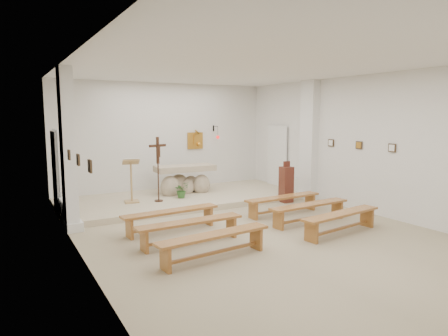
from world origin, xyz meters
TOP-DOWN VIEW (x-y plane):
  - ground at (0.00, 0.00)m, footprint 7.00×10.00m
  - wall_left at (-3.49, 0.00)m, footprint 0.02×10.00m
  - wall_right at (3.49, 0.00)m, footprint 0.02×10.00m
  - wall_back at (0.00, 4.99)m, footprint 7.00×0.02m
  - ceiling at (0.00, 0.00)m, footprint 7.00×10.00m
  - sanctuary_platform at (0.00, 3.50)m, footprint 6.98×3.00m
  - pilaster_left at (-3.37, 2.00)m, footprint 0.26×0.55m
  - pilaster_right at (3.37, 2.00)m, footprint 0.26×0.55m
  - gold_wall_relief at (1.05, 4.96)m, footprint 0.55×0.04m
  - sanctuary_lamp at (1.75, 4.71)m, footprint 0.11×0.36m
  - station_frame_left_front at (-3.47, -0.80)m, footprint 0.03×0.20m
  - station_frame_left_mid at (-3.47, 0.20)m, footprint 0.03×0.20m
  - station_frame_left_rear at (-3.47, 1.20)m, footprint 0.03×0.20m
  - station_frame_right_front at (3.47, -0.80)m, footprint 0.03×0.20m
  - station_frame_right_mid at (3.47, 0.20)m, footprint 0.03×0.20m
  - station_frame_right_rear at (3.47, 1.20)m, footprint 0.03×0.20m
  - radiator_left at (-3.43, 2.70)m, footprint 0.10×0.85m
  - radiator_right at (3.43, 2.70)m, footprint 0.10×0.85m
  - altar at (0.18, 3.90)m, footprint 1.82×0.83m
  - lectern at (-1.61, 3.39)m, footprint 0.49×0.44m
  - crucifix_stand at (-0.93, 3.15)m, footprint 0.52×0.23m
  - potted_plant at (-0.19, 3.28)m, footprint 0.49×0.46m
  - donation_pedestal at (2.47, 1.90)m, footprint 0.33×0.33m
  - bench_left_front at (-1.52, 0.82)m, footprint 2.19×0.51m
  - bench_right_front at (1.52, 0.82)m, footprint 2.19×0.45m
  - bench_left_second at (-1.52, -0.17)m, footprint 2.18×0.40m
  - bench_right_second at (1.52, -0.17)m, footprint 2.19×0.47m
  - bench_left_third at (-1.52, -1.15)m, footprint 2.20×0.55m
  - bench_right_third at (1.52, -1.15)m, footprint 2.20×0.63m

SIDE VIEW (x-z plane):
  - ground at x=0.00m, z-range 0.00..0.00m
  - sanctuary_platform at x=0.00m, z-range 0.00..0.15m
  - radiator_left at x=-3.43m, z-range 0.01..0.53m
  - radiator_right at x=3.43m, z-range 0.01..0.53m
  - bench_left_front at x=-1.52m, z-range 0.12..0.57m
  - bench_right_front at x=1.52m, z-range 0.12..0.57m
  - bench_left_second at x=-1.52m, z-range 0.12..0.57m
  - bench_right_second at x=1.52m, z-range 0.12..0.57m
  - bench_left_third at x=-1.52m, z-range 0.12..0.57m
  - bench_right_third at x=1.52m, z-range 0.12..0.57m
  - potted_plant at x=-0.19m, z-range 0.15..0.60m
  - altar at x=0.18m, z-range 0.04..0.97m
  - donation_pedestal at x=2.47m, z-range -0.07..1.12m
  - lectern at x=-1.61m, z-range 0.14..1.36m
  - crucifix_stand at x=-0.93m, z-range 0.29..2.05m
  - gold_wall_relief at x=1.05m, z-range 1.38..1.92m
  - station_frame_left_front at x=-3.47m, z-range 1.62..1.82m
  - station_frame_left_mid at x=-3.47m, z-range 1.62..1.82m
  - station_frame_left_rear at x=-3.47m, z-range 1.62..1.82m
  - station_frame_right_front at x=3.47m, z-range 1.62..1.82m
  - station_frame_right_mid at x=3.47m, z-range 1.62..1.82m
  - station_frame_right_rear at x=3.47m, z-range 1.62..1.82m
  - wall_left at x=-3.49m, z-range 0.00..3.50m
  - wall_right at x=3.49m, z-range 0.00..3.50m
  - wall_back at x=0.00m, z-range 0.00..3.50m
  - pilaster_left at x=-3.37m, z-range 0.00..3.50m
  - pilaster_right at x=3.37m, z-range 0.00..3.50m
  - sanctuary_lamp at x=1.75m, z-range 1.59..2.03m
  - ceiling at x=0.00m, z-range 3.48..3.50m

